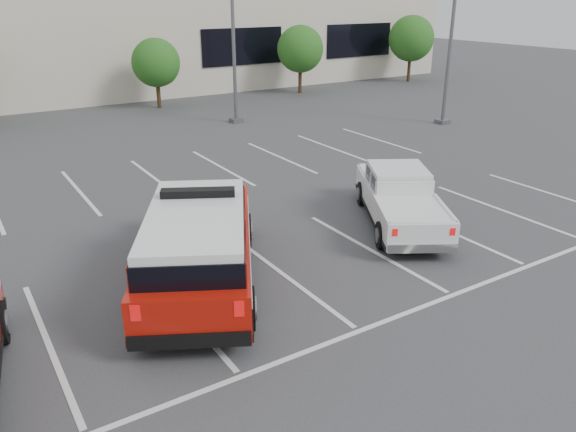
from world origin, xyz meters
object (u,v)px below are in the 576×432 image
(convention_building, at_px, (30,19))
(tree_far_right, at_px, (412,40))
(light_pole_right, at_px, (453,18))
(tree_mid_right, at_px, (157,64))
(white_pickup, at_px, (400,203))
(light_pole_mid, at_px, (233,18))
(tree_right, at_px, (301,51))
(fire_chief_suv, at_px, (199,251))

(convention_building, relative_size, tree_far_right, 12.38)
(tree_far_right, distance_m, light_pole_right, 15.24)
(tree_mid_right, bearing_deg, white_pickup, -91.33)
(tree_mid_right, relative_size, light_pole_mid, 0.39)
(tree_right, xyz_separation_m, tree_far_right, (10.00, 0.00, 0.27))
(fire_chief_suv, distance_m, white_pickup, 6.52)
(tree_mid_right, height_order, tree_right, tree_right)
(light_pole_right, bearing_deg, white_pickup, -141.71)
(convention_building, xyz_separation_m, fire_chief_suv, (-2.08, -31.24, -3.82))
(tree_right, height_order, fire_chief_suv, tree_right)
(tree_mid_right, relative_size, white_pickup, 0.74)
(white_pickup, bearing_deg, tree_far_right, 76.18)
(tree_right, height_order, light_pole_mid, light_pole_mid)
(white_pickup, bearing_deg, tree_mid_right, 119.08)
(tree_far_right, xyz_separation_m, fire_chief_suv, (-26.99, -21.43, -2.14))
(light_pole_right, bearing_deg, light_pole_mid, 146.31)
(light_pole_mid, xyz_separation_m, white_pickup, (-2.40, -15.00, -4.55))
(tree_far_right, distance_m, light_pole_mid, 19.19)
(tree_mid_right, bearing_deg, tree_right, 0.00)
(convention_building, bearing_deg, tree_mid_right, -63.43)
(tree_mid_right, height_order, fire_chief_suv, tree_mid_right)
(convention_building, bearing_deg, light_pole_right, -54.11)
(white_pickup, bearing_deg, tree_right, 93.92)
(tree_mid_right, relative_size, light_pole_right, 0.39)
(tree_mid_right, bearing_deg, tree_far_right, 0.00)
(fire_chief_suv, height_order, white_pickup, fire_chief_suv)
(convention_building, distance_m, fire_chief_suv, 31.55)
(light_pole_mid, bearing_deg, light_pole_right, -33.69)
(convention_building, xyz_separation_m, tree_right, (14.91, -9.82, -1.95))
(tree_right, relative_size, tree_far_right, 0.91)
(light_pole_mid, bearing_deg, convention_building, 113.26)
(tree_right, xyz_separation_m, white_pickup, (-10.49, -21.04, -2.13))
(light_pole_mid, xyz_separation_m, light_pole_right, (9.00, -6.00, 0.00))
(light_pole_right, bearing_deg, tree_right, 94.31)
(light_pole_mid, relative_size, white_pickup, 1.89)
(convention_building, distance_m, tree_far_right, 26.83)
(tree_mid_right, bearing_deg, convention_building, 116.57)
(light_pole_right, distance_m, fire_chief_suv, 20.66)
(tree_mid_right, xyz_separation_m, white_pickup, (-0.49, -21.04, -1.86))
(tree_far_right, bearing_deg, white_pickup, -134.23)
(convention_building, height_order, light_pole_right, convention_building)
(convention_building, relative_size, tree_right, 13.58)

